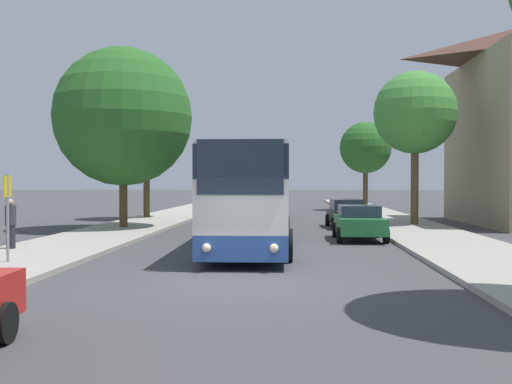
% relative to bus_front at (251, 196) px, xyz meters
% --- Properties ---
extents(ground_plane, '(300.00, 300.00, 0.00)m').
position_rel_bus_front_xyz_m(ground_plane, '(0.36, -7.26, -1.88)').
color(ground_plane, '#424244').
rests_on(ground_plane, ground).
extents(bus_front, '(2.97, 11.07, 3.53)m').
position_rel_bus_front_xyz_m(bus_front, '(0.00, 0.00, 0.00)').
color(bus_front, '#2D519E').
rests_on(bus_front, ground_plane).
extents(bus_middle, '(2.82, 10.25, 3.32)m').
position_rel_bus_front_xyz_m(bus_middle, '(-0.20, 13.01, -0.10)').
color(bus_middle, '#238942').
rests_on(bus_middle, ground_plane).
extents(parked_car_right_near, '(2.00, 3.96, 1.42)m').
position_rel_bus_front_xyz_m(parked_car_right_near, '(4.20, 3.56, -1.13)').
color(parked_car_right_near, '#236B38').
rests_on(parked_car_right_near, ground_plane).
extents(parked_car_right_far, '(2.07, 4.09, 1.47)m').
position_rel_bus_front_xyz_m(parked_car_right_far, '(4.29, 10.13, -1.12)').
color(parked_car_right_far, black).
rests_on(parked_car_right_far, ground_plane).
extents(bus_stop_sign, '(0.08, 0.45, 2.47)m').
position_rel_bus_front_xyz_m(bus_stop_sign, '(-6.47, -4.79, -0.20)').
color(bus_stop_sign, gray).
rests_on(bus_stop_sign, sidewalk_left).
extents(pedestrian_waiting_far, '(0.36, 0.36, 1.66)m').
position_rel_bus_front_xyz_m(pedestrian_waiting_far, '(-7.97, -1.53, -0.89)').
color(pedestrian_waiting_far, '#23232D').
rests_on(pedestrian_waiting_far, sidewalk_left).
extents(tree_left_near, '(4.59, 4.59, 7.49)m').
position_rel_bus_front_xyz_m(tree_left_near, '(-7.66, 16.04, 3.45)').
color(tree_left_near, '#513D23').
rests_on(tree_left_near, sidewalk_left).
extents(tree_left_far, '(6.77, 6.77, 8.81)m').
position_rel_bus_front_xyz_m(tree_left_far, '(-6.82, 7.93, 3.68)').
color(tree_left_far, '#513D23').
rests_on(tree_left_far, sidewalk_left).
extents(tree_right_mid, '(4.31, 4.31, 7.99)m').
position_rel_bus_front_xyz_m(tree_right_mid, '(7.86, 10.67, 4.08)').
color(tree_right_mid, brown).
rests_on(tree_right_mid, sidewalk_right).
extents(tree_right_far, '(4.24, 4.24, 7.13)m').
position_rel_bus_front_xyz_m(tree_right_far, '(7.49, 28.54, 3.26)').
color(tree_right_far, '#513D23').
rests_on(tree_right_far, sidewalk_right).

